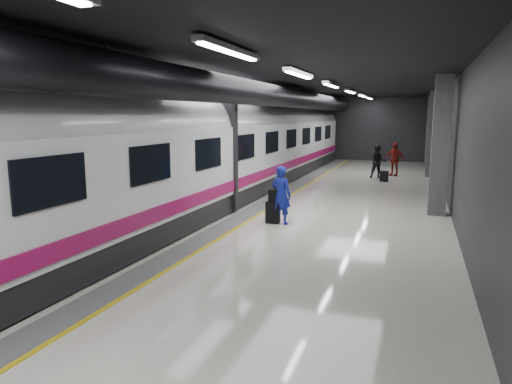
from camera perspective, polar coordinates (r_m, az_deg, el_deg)
The scene contains 9 objects.
ground at distance 14.76m, azimuth 3.85°, elevation -3.09°, with size 40.00×40.00×0.00m, color silver.
platform_hall at distance 15.40m, azimuth 3.95°, elevation 10.69°, with size 10.02×40.02×4.51m.
train at distance 15.64m, azimuth -7.63°, elevation 5.23°, with size 3.05×38.00×4.05m.
traveler_main at distance 13.63m, azimuth 3.18°, elevation -0.37°, with size 0.64×0.42×1.76m, color #172FAE.
suitcase_main at distance 13.80m, azimuth 2.13°, elevation -2.56°, with size 0.41×0.26×0.66m, color black.
shoulder_bag at distance 13.73m, azimuth 2.15°, elevation -0.45°, with size 0.27×0.14×0.36m, color black.
traveler_far_a at distance 24.46m, azimuth 15.01°, elevation 3.68°, with size 0.84×0.65×1.73m, color black.
traveler_far_b at distance 25.70m, azimuth 16.90°, elevation 3.97°, with size 1.06×0.44×1.82m, color maroon.
suitcase_far at distance 23.36m, azimuth 15.72°, elevation 1.91°, with size 0.36×0.23×0.53m, color black.
Camera 1 is at (3.91, -13.86, 3.22)m, focal length 32.00 mm.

